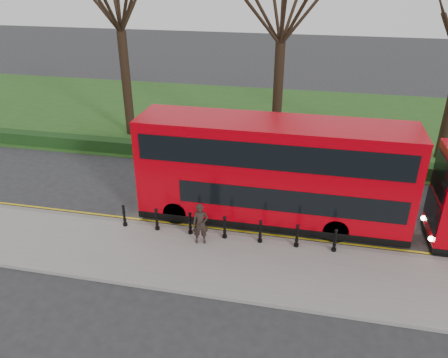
# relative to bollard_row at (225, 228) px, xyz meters

# --- Properties ---
(ground) EXTENTS (120.00, 120.00, 0.00)m
(ground) POSITION_rel_bollard_row_xyz_m (-1.07, 1.35, -0.65)
(ground) COLOR #28282B
(ground) RESTS_ON ground
(pavement) EXTENTS (60.00, 4.00, 0.15)m
(pavement) POSITION_rel_bollard_row_xyz_m (-1.07, -1.65, -0.58)
(pavement) COLOR gray
(pavement) RESTS_ON ground
(kerb) EXTENTS (60.00, 0.25, 0.16)m
(kerb) POSITION_rel_bollard_row_xyz_m (-1.07, 0.35, -0.58)
(kerb) COLOR slate
(kerb) RESTS_ON ground
(grass_verge) EXTENTS (60.00, 18.00, 0.06)m
(grass_verge) POSITION_rel_bollard_row_xyz_m (-1.07, 16.35, -0.62)
(grass_verge) COLOR #254B19
(grass_verge) RESTS_ON ground
(hedge) EXTENTS (60.00, 0.90, 0.80)m
(hedge) POSITION_rel_bollard_row_xyz_m (-1.07, 8.15, -0.25)
(hedge) COLOR black
(hedge) RESTS_ON ground
(yellow_line_outer) EXTENTS (60.00, 0.10, 0.01)m
(yellow_line_outer) POSITION_rel_bollard_row_xyz_m (-1.07, 0.65, -0.64)
(yellow_line_outer) COLOR yellow
(yellow_line_outer) RESTS_ON ground
(yellow_line_inner) EXTENTS (60.00, 0.10, 0.01)m
(yellow_line_inner) POSITION_rel_bollard_row_xyz_m (-1.07, 0.85, -0.64)
(yellow_line_inner) COLOR yellow
(yellow_line_inner) RESTS_ON ground
(tree_mid) EXTENTS (7.54, 7.54, 11.78)m
(tree_mid) POSITION_rel_bollard_row_xyz_m (0.93, 11.35, 7.92)
(tree_mid) COLOR black
(tree_mid) RESTS_ON ground
(bollard_row) EXTENTS (9.24, 0.15, 1.00)m
(bollard_row) POSITION_rel_bollard_row_xyz_m (0.00, 0.00, 0.00)
(bollard_row) COLOR black
(bollard_row) RESTS_ON pavement
(bus_lead) EXTENTS (11.89, 2.73, 4.73)m
(bus_lead) POSITION_rel_bollard_row_xyz_m (1.69, 2.14, 1.73)
(bus_lead) COLOR #B6000B
(bus_lead) RESTS_ON ground
(pedestrian) EXTENTS (0.74, 0.58, 1.80)m
(pedestrian) POSITION_rel_bollard_row_xyz_m (-0.90, -0.55, 0.40)
(pedestrian) COLOR black
(pedestrian) RESTS_ON pavement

